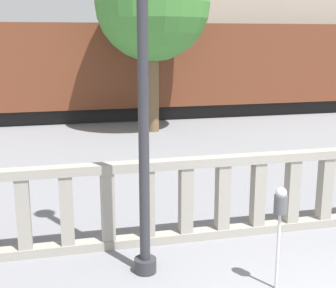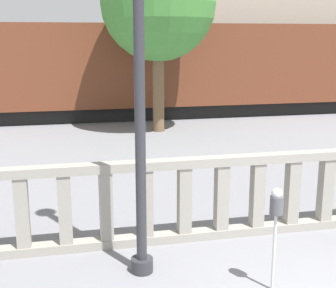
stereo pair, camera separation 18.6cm
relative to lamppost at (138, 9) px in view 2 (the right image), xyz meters
name	(u,v)px [view 2 (the right image)]	position (x,y,z in m)	size (l,w,h in m)	color
balustrade	(257,195)	(2.07, 0.89, -2.86)	(17.00, 0.24, 1.36)	gray
lamppost	(138,9)	(0.00, 0.00, 0.00)	(0.38, 0.38, 6.13)	#2D2D33
parking_meter	(276,209)	(1.58, -0.84, -2.43)	(0.17, 0.17, 1.39)	silver
train_near	(227,68)	(5.74, 12.88, -1.61)	(29.00, 2.79, 4.29)	black
tree_left	(158,4)	(2.18, 9.71, 0.71)	(3.79, 3.79, 6.17)	brown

